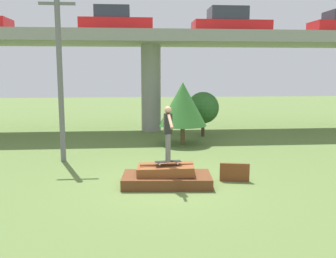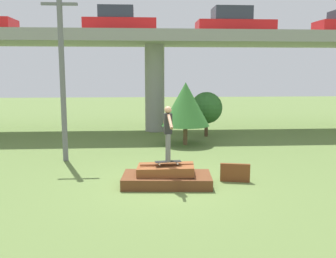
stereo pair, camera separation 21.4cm
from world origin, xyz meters
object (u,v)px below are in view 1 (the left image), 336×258
object	(u,v)px
skater	(168,130)
car_on_overpass_left	(230,23)
car_on_overpass_far_right	(115,22)
skateboard	(168,162)
tree_behind_right	(183,104)
tree_behind_left	(203,108)
utility_pole	(60,73)

from	to	relation	value
skater	car_on_overpass_left	bearing A→B (deg)	67.02
car_on_overpass_left	car_on_overpass_far_right	xyz separation A→B (m)	(-6.35, 0.46, 0.02)
skateboard	car_on_overpass_left	size ratio (longest dim) A/B	0.19
skateboard	tree_behind_right	world-z (taller)	tree_behind_right
skater	tree_behind_right	bearing A→B (deg)	78.86
car_on_overpass_far_right	tree_behind_left	size ratio (longest dim) A/B	1.69
skateboard	tree_behind_left	world-z (taller)	tree_behind_left
skateboard	car_on_overpass_left	xyz separation A→B (m)	(4.37, 10.29, 5.32)
skateboard	car_on_overpass_left	distance (m)	12.38
utility_pole	skateboard	bearing A→B (deg)	-43.38
skater	tree_behind_left	xyz separation A→B (m)	(2.61, 8.53, -0.19)
tree_behind_left	skater	bearing A→B (deg)	-107.01
skateboard	skater	size ratio (longest dim) A/B	0.49
car_on_overpass_left	skater	bearing A→B (deg)	-112.98
utility_pole	tree_behind_left	xyz separation A→B (m)	(6.31, 5.03, -1.83)
car_on_overpass_left	utility_pole	size ratio (longest dim) A/B	0.66
tree_behind_left	skateboard	bearing A→B (deg)	-107.01
car_on_overpass_far_right	utility_pole	xyz separation A→B (m)	(-1.72, -7.26, -2.73)
utility_pole	car_on_overpass_far_right	bearing A→B (deg)	76.69
car_on_overpass_left	utility_pole	world-z (taller)	car_on_overpass_left
skater	car_on_overpass_far_right	world-z (taller)	car_on_overpass_far_right
utility_pole	tree_behind_right	distance (m)	5.89
car_on_overpass_left	tree_behind_left	distance (m)	5.18
skateboard	tree_behind_left	size ratio (longest dim) A/B	0.34
car_on_overpass_far_right	tree_behind_left	distance (m)	6.85
skater	tree_behind_left	size ratio (longest dim) A/B	0.70
car_on_overpass_far_right	skater	bearing A→B (deg)	-79.56
tree_behind_left	tree_behind_right	bearing A→B (deg)	-121.89
car_on_overpass_far_right	utility_pole	bearing A→B (deg)	-103.31
tree_behind_right	car_on_overpass_far_right	bearing A→B (deg)	126.22
utility_pole	tree_behind_right	bearing A→B (deg)	29.93
tree_behind_left	tree_behind_right	distance (m)	2.60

